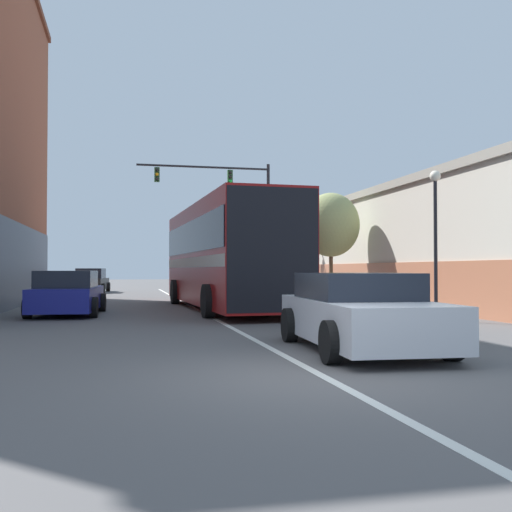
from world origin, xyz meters
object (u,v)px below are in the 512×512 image
object	(u,v)px
street_tree_near	(331,225)
parked_car_left_near	(91,281)
hatchback_foreground	(360,312)
bus	(225,252)
parked_car_left_mid	(68,294)
street_lamp	(436,235)
traffic_signal_gantry	(233,201)

from	to	relation	value
street_tree_near	parked_car_left_near	bearing A→B (deg)	124.39
hatchback_foreground	parked_car_left_near	distance (m)	29.33
bus	hatchback_foreground	size ratio (longest dim) A/B	2.62
bus	street_tree_near	world-z (taller)	street_tree_near
parked_car_left_mid	street_lamp	world-z (taller)	street_lamp
hatchback_foreground	street_tree_near	distance (m)	14.52
bus	hatchback_foreground	xyz separation A→B (m)	(0.50, -11.23, -1.39)
parked_car_left_mid	street_tree_near	bearing A→B (deg)	-65.36
street_lamp	street_tree_near	bearing A→B (deg)	89.95
street_tree_near	street_lamp	bearing A→B (deg)	-90.05
street_tree_near	bus	bearing A→B (deg)	-153.97
parked_car_left_near	bus	bearing A→B (deg)	-157.21
bus	traffic_signal_gantry	bearing A→B (deg)	-14.18
traffic_signal_gantry	parked_car_left_mid	bearing A→B (deg)	-119.70
parked_car_left_near	street_lamp	bearing A→B (deg)	-150.99
parked_car_left_near	street_tree_near	size ratio (longest dim) A/B	0.98
parked_car_left_mid	street_lamp	size ratio (longest dim) A/B	1.06
traffic_signal_gantry	street_lamp	distance (m)	18.66
bus	street_lamp	distance (m)	7.84
parked_car_left_mid	bus	bearing A→B (deg)	-70.06
bus	parked_car_left_mid	size ratio (longest dim) A/B	2.74
bus	street_tree_near	xyz separation A→B (m)	(4.86, 2.37, 1.22)
parked_car_left_mid	street_lamp	distance (m)	11.26
parked_car_left_mid	traffic_signal_gantry	size ratio (longest dim) A/B	0.59
parked_car_left_near	parked_car_left_mid	size ratio (longest dim) A/B	1.02
parked_car_left_mid	street_tree_near	world-z (taller)	street_tree_near
bus	traffic_signal_gantry	distance (m)	12.83
traffic_signal_gantry	hatchback_foreground	bearing A→B (deg)	-94.96
street_tree_near	parked_car_left_mid	bearing A→B (deg)	-158.77
parked_car_left_near	street_lamp	world-z (taller)	street_lamp
parked_car_left_mid	traffic_signal_gantry	world-z (taller)	traffic_signal_gantry
bus	hatchback_foreground	distance (m)	11.32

